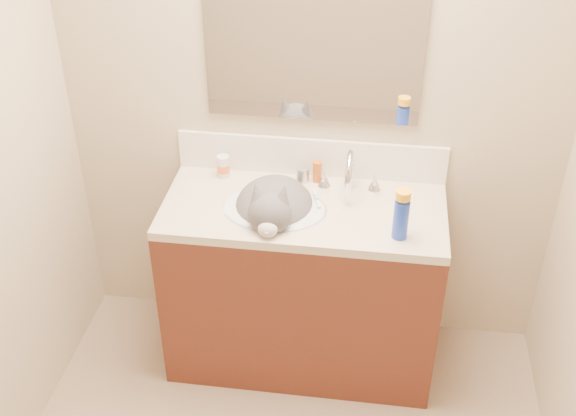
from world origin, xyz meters
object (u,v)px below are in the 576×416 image
(basin, at_px, (275,222))
(cat, at_px, (274,210))
(vanity_cabinet, at_px, (302,288))
(pill_bottle, at_px, (223,166))
(faucet, at_px, (349,175))
(spray_can, at_px, (401,219))
(amber_bottle, at_px, (317,172))
(silver_jar, at_px, (303,175))

(basin, bearing_deg, cat, 120.48)
(vanity_cabinet, height_order, pill_bottle, pill_bottle)
(faucet, bearing_deg, spray_can, -53.51)
(cat, height_order, amber_bottle, cat)
(basin, height_order, spray_can, spray_can)
(cat, bearing_deg, amber_bottle, 52.89)
(faucet, bearing_deg, vanity_cabinet, -142.71)
(faucet, bearing_deg, pill_bottle, 174.30)
(basin, relative_size, pill_bottle, 4.37)
(faucet, bearing_deg, amber_bottle, 153.53)
(vanity_cabinet, distance_m, cat, 0.45)
(cat, relative_size, silver_jar, 7.40)
(vanity_cabinet, height_order, silver_jar, silver_jar)
(silver_jar, distance_m, amber_bottle, 0.07)
(amber_bottle, bearing_deg, pill_bottle, -177.82)
(vanity_cabinet, distance_m, faucet, 0.58)
(cat, relative_size, amber_bottle, 4.89)
(pill_bottle, relative_size, spray_can, 0.62)
(silver_jar, bearing_deg, pill_bottle, -178.47)
(faucet, relative_size, pill_bottle, 2.72)
(vanity_cabinet, relative_size, basin, 2.67)
(vanity_cabinet, xyz_separation_m, silver_jar, (-0.03, 0.20, 0.48))
(faucet, height_order, amber_bottle, faucet)
(basin, height_order, faucet, faucet)
(basin, relative_size, amber_bottle, 4.54)
(amber_bottle, xyz_separation_m, spray_can, (0.37, -0.37, 0.03))
(pill_bottle, distance_m, spray_can, 0.86)
(vanity_cabinet, relative_size, faucet, 4.29)
(amber_bottle, bearing_deg, basin, -122.81)
(vanity_cabinet, distance_m, silver_jar, 0.52)
(spray_can, bearing_deg, faucet, 126.49)
(faucet, distance_m, cat, 0.36)
(faucet, distance_m, silver_jar, 0.23)
(basin, height_order, silver_jar, silver_jar)
(pill_bottle, bearing_deg, cat, -39.63)
(faucet, relative_size, spray_can, 1.68)
(pill_bottle, relative_size, amber_bottle, 1.04)
(pill_bottle, bearing_deg, silver_jar, 1.53)
(vanity_cabinet, distance_m, amber_bottle, 0.54)
(silver_jar, xyz_separation_m, spray_can, (0.43, -0.37, 0.05))
(vanity_cabinet, relative_size, spray_can, 7.18)
(cat, bearing_deg, basin, -62.41)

